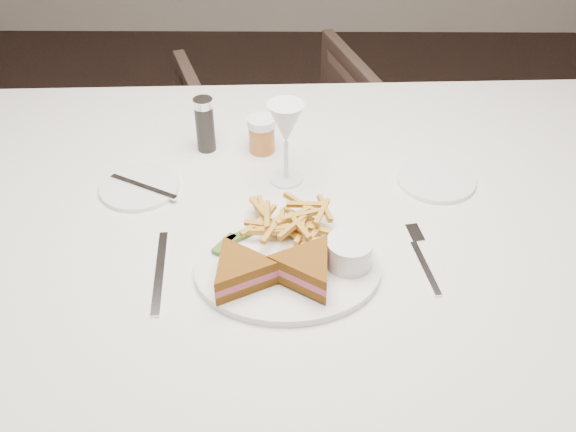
{
  "coord_description": "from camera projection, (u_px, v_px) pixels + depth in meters",
  "views": [
    {
      "loc": [
        0.29,
        -1.05,
        1.53
      ],
      "look_at": [
        0.28,
        -0.17,
        0.8
      ],
      "focal_mm": 40.0,
      "sensor_mm": 36.0,
      "label": 1
    }
  ],
  "objects": [
    {
      "name": "ground",
      "position": [
        188.0,
        400.0,
        1.78
      ],
      "size": [
        5.0,
        5.0,
        0.0
      ],
      "primitive_type": "plane",
      "color": "black",
      "rests_on": "ground"
    },
    {
      "name": "table",
      "position": [
        288.0,
        347.0,
        1.45
      ],
      "size": [
        1.67,
        1.15,
        0.75
      ],
      "primitive_type": "cube",
      "rotation": [
        0.0,
        0.0,
        0.04
      ],
      "color": "silver",
      "rests_on": "ground"
    },
    {
      "name": "chair_far",
      "position": [
        281.0,
        135.0,
        2.27
      ],
      "size": [
        0.76,
        0.74,
        0.62
      ],
      "primitive_type": "imported",
      "rotation": [
        0.0,
        0.0,
        3.48
      ],
      "color": "#48352C",
      "rests_on": "ground"
    },
    {
      "name": "table_setting",
      "position": [
        283.0,
        220.0,
        1.16
      ],
      "size": [
        0.76,
        0.56,
        0.18
      ],
      "color": "white",
      "rests_on": "table"
    }
  ]
}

